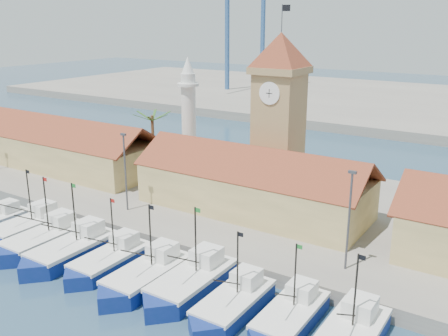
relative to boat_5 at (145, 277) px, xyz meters
The scene contains 19 objects.
ground 2.36m from the boat_5, 73.79° to the right, with size 400.00×400.00×0.00m, color navy.
quay 21.88m from the boat_5, 88.38° to the left, with size 140.00×32.00×1.50m, color gray.
terminal 107.88m from the boat_5, 89.67° to the left, with size 240.00×80.00×2.00m, color gray.
boat_1 18.11m from the boat_5, behind, with size 3.71×10.15×7.68m.
boat_2 13.85m from the boat_5, behind, with size 3.80×10.42×7.88m.
boat_3 9.55m from the boat_5, behind, with size 3.88×10.64×8.05m.
boat_4 4.94m from the boat_5, behind, with size 3.49×9.57×7.24m.
boat_5 is the anchor object (origin of this frame).
boat_6 4.19m from the boat_5, 15.98° to the left, with size 3.86×10.59×8.01m.
boat_7 8.76m from the boat_5, ahead, with size 3.49×9.55×7.22m.
boat_8 13.39m from the boat_5, ahead, with size 3.39×9.28×7.02m.
hall_left 36.25m from the boat_5, 150.34° to the left, with size 31.20×10.13×7.61m.
hall_center 18.17m from the boat_5, 88.02° to the left, with size 27.04×10.13×7.61m.
clock_tower 26.36m from the boat_5, 88.52° to the left, with size 5.80×5.80×22.70m.
minaret 30.92m from the boat_5, 119.07° to the left, with size 3.00×3.00×16.30m.
palm_tree 31.23m from the boat_5, 129.07° to the left, with size 5.60×5.03×8.39m.
lamp_posts 11.44m from the boat_5, 83.54° to the left, with size 80.70×0.25×9.03m.
crane_blue_far 115.83m from the boat_5, 119.38° to the left, with size 1.00×33.15×43.82m.
crane_blue_near 117.67m from the boat_5, 113.98° to the left, with size 1.00×29.34×44.30m.
Camera 1 is at (26.57, -26.99, 22.59)m, focal length 40.00 mm.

